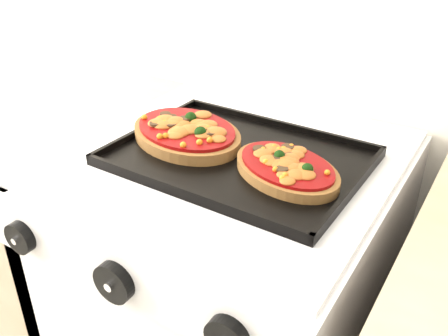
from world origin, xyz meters
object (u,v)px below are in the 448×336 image
Objects in this scene: baking_tray at (239,156)px; pizza_right at (287,167)px; stove at (229,329)px; pizza_left at (186,131)px.

pizza_right is at bearing -7.39° from baking_tray.
pizza_right is (0.13, -0.03, 0.48)m from stove.
baking_tray is at bearing 171.26° from pizza_right.
stove is 0.50m from pizza_right.
pizza_left reaches higher than stove.
baking_tray reaches higher than stove.
pizza_right is at bearing -6.00° from pizza_left.
pizza_left is (-0.09, -0.01, 0.48)m from stove.
stove is at bearing 165.93° from pizza_right.
pizza_left is at bearing 177.71° from baking_tray.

